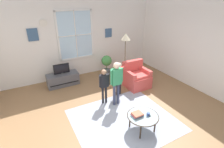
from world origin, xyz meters
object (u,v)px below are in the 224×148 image
at_px(coffee_table, 143,117).
at_px(person_red_shirt, 119,75).
at_px(book_stack, 137,115).
at_px(television, 61,69).
at_px(cup, 148,114).
at_px(person_black_shirt, 104,83).
at_px(potted_plant_by_window, 107,63).
at_px(tv_stand, 63,79).
at_px(floor_lamp, 126,42).
at_px(person_green_shirt, 116,79).
at_px(remote_near_books, 149,114).
at_px(armchair, 136,78).

height_order(coffee_table, person_red_shirt, person_red_shirt).
bearing_deg(book_stack, person_red_shirt, 74.37).
relative_size(television, person_red_shirt, 0.49).
distance_m(television, book_stack, 3.20).
xyz_separation_m(cup, person_red_shirt, (0.21, 1.66, 0.24)).
xyz_separation_m(person_red_shirt, person_black_shirt, (-0.60, -0.21, -0.01)).
xyz_separation_m(cup, potted_plant_by_window, (0.57, 3.20, 0.04)).
height_order(tv_stand, floor_lamp, floor_lamp).
relative_size(person_green_shirt, potted_plant_by_window, 1.66).
xyz_separation_m(person_green_shirt, person_red_shirt, (0.33, 0.42, -0.13)).
bearing_deg(coffee_table, television, 109.12).
bearing_deg(book_stack, cup, -24.25).
bearing_deg(person_black_shirt, television, 114.92).
bearing_deg(book_stack, floor_lamp, 63.65).
height_order(remote_near_books, person_red_shirt, person_red_shirt).
bearing_deg(television, person_black_shirt, -65.08).
bearing_deg(book_stack, potted_plant_by_window, 75.56).
distance_m(armchair, floor_lamp, 1.29).
bearing_deg(cup, coffee_table, 153.43).
relative_size(tv_stand, armchair, 1.23).
height_order(book_stack, remote_near_books, book_stack).
relative_size(armchair, book_stack, 3.36).
distance_m(person_green_shirt, person_red_shirt, 0.55).
bearing_deg(person_black_shirt, coffee_table, -78.47).
xyz_separation_m(armchair, potted_plant_by_window, (-0.45, 1.35, 0.16)).
xyz_separation_m(television, book_stack, (0.95, -3.05, -0.17)).
bearing_deg(potted_plant_by_window, remote_near_books, -99.57).
relative_size(cup, floor_lamp, 0.05).
bearing_deg(person_black_shirt, remote_near_books, -73.61).
height_order(television, coffee_table, television).
height_order(person_black_shirt, floor_lamp, floor_lamp).
distance_m(coffee_table, remote_near_books, 0.15).
relative_size(book_stack, cup, 3.15).
bearing_deg(person_red_shirt, floor_lamp, 47.98).
height_order(book_stack, person_green_shirt, person_green_shirt).
relative_size(person_red_shirt, potted_plant_by_window, 1.39).
bearing_deg(remote_near_books, coffee_table, 164.07).
distance_m(armchair, person_red_shirt, 0.91).
distance_m(television, cup, 3.37).
bearing_deg(tv_stand, book_stack, -72.68).
bearing_deg(television, coffee_table, -70.88).
relative_size(armchair, coffee_table, 1.20).
xyz_separation_m(tv_stand, cup, (1.18, -3.15, 0.23)).
xyz_separation_m(person_red_shirt, floor_lamp, (0.75, 0.83, 0.76)).
relative_size(coffee_table, cup, 8.82).
relative_size(armchair, floor_lamp, 0.51).
relative_size(armchair, cup, 10.59).
bearing_deg(tv_stand, person_black_shirt, -65.12).
height_order(cup, person_green_shirt, person_green_shirt).
bearing_deg(floor_lamp, person_red_shirt, -132.02).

